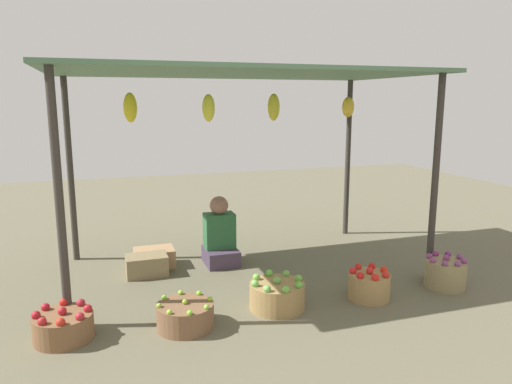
{
  "coord_description": "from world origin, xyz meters",
  "views": [
    {
      "loc": [
        -1.46,
        -4.88,
        1.85
      ],
      "look_at": [
        0.0,
        -0.47,
        0.95
      ],
      "focal_mm": 33.59,
      "sensor_mm": 36.0,
      "label": 1
    }
  ],
  "objects_px": {
    "wooden_crate_near_vendor": "(147,265)",
    "wooden_crate_stacked_rear": "(154,258)",
    "basket_red_tomatoes": "(369,285)",
    "basket_purple_onions": "(445,273)",
    "basket_red_apples": "(63,326)",
    "vendor_person": "(220,238)",
    "basket_green_apples": "(277,295)",
    "basket_limes": "(185,315)"
  },
  "relations": [
    {
      "from": "basket_purple_onions",
      "to": "wooden_crate_stacked_rear",
      "type": "distance_m",
      "value": 3.1
    },
    {
      "from": "vendor_person",
      "to": "basket_red_apples",
      "type": "distance_m",
      "value": 2.11
    },
    {
      "from": "basket_red_apples",
      "to": "wooden_crate_near_vendor",
      "type": "xyz_separation_m",
      "value": [
        0.76,
        1.23,
        -0.0
      ]
    },
    {
      "from": "basket_red_apples",
      "to": "basket_purple_onions",
      "type": "height_order",
      "value": "basket_purple_onions"
    },
    {
      "from": "vendor_person",
      "to": "basket_purple_onions",
      "type": "height_order",
      "value": "vendor_person"
    },
    {
      "from": "basket_green_apples",
      "to": "basket_purple_onions",
      "type": "height_order",
      "value": "basket_purple_onions"
    },
    {
      "from": "basket_green_apples",
      "to": "wooden_crate_near_vendor",
      "type": "relative_size",
      "value": 1.16
    },
    {
      "from": "basket_red_apples",
      "to": "wooden_crate_near_vendor",
      "type": "relative_size",
      "value": 1.06
    },
    {
      "from": "basket_red_apples",
      "to": "basket_limes",
      "type": "xyz_separation_m",
      "value": [
        0.94,
        -0.1,
        -0.01
      ]
    },
    {
      "from": "basket_red_tomatoes",
      "to": "wooden_crate_near_vendor",
      "type": "bearing_deg",
      "value": 146.05
    },
    {
      "from": "basket_limes",
      "to": "wooden_crate_near_vendor",
      "type": "xyz_separation_m",
      "value": [
        -0.18,
        1.33,
        0.0
      ]
    },
    {
      "from": "basket_red_apples",
      "to": "basket_red_tomatoes",
      "type": "bearing_deg",
      "value": -1.44
    },
    {
      "from": "basket_red_apples",
      "to": "basket_green_apples",
      "type": "distance_m",
      "value": 1.79
    },
    {
      "from": "basket_green_apples",
      "to": "basket_purple_onions",
      "type": "distance_m",
      "value": 1.77
    },
    {
      "from": "basket_red_apples",
      "to": "basket_purple_onions",
      "type": "bearing_deg",
      "value": -1.0
    },
    {
      "from": "vendor_person",
      "to": "basket_red_tomatoes",
      "type": "distance_m",
      "value": 1.8
    },
    {
      "from": "vendor_person",
      "to": "basket_red_apples",
      "type": "height_order",
      "value": "vendor_person"
    },
    {
      "from": "basket_green_apples",
      "to": "basket_purple_onions",
      "type": "bearing_deg",
      "value": -2.2
    },
    {
      "from": "vendor_person",
      "to": "basket_green_apples",
      "type": "relative_size",
      "value": 1.57
    },
    {
      "from": "basket_green_apples",
      "to": "basket_red_tomatoes",
      "type": "xyz_separation_m",
      "value": [
        0.9,
        -0.07,
        0.01
      ]
    },
    {
      "from": "basket_green_apples",
      "to": "basket_red_tomatoes",
      "type": "relative_size",
      "value": 1.27
    },
    {
      "from": "vendor_person",
      "to": "wooden_crate_stacked_rear",
      "type": "height_order",
      "value": "vendor_person"
    },
    {
      "from": "basket_limes",
      "to": "wooden_crate_stacked_rear",
      "type": "bearing_deg",
      "value": 92.59
    },
    {
      "from": "vendor_person",
      "to": "basket_red_apples",
      "type": "bearing_deg",
      "value": -139.85
    },
    {
      "from": "basket_red_apples",
      "to": "basket_limes",
      "type": "height_order",
      "value": "basket_red_apples"
    },
    {
      "from": "vendor_person",
      "to": "basket_purple_onions",
      "type": "bearing_deg",
      "value": -35.84
    },
    {
      "from": "wooden_crate_near_vendor",
      "to": "wooden_crate_stacked_rear",
      "type": "relative_size",
      "value": 0.99
    },
    {
      "from": "basket_limes",
      "to": "basket_red_tomatoes",
      "type": "bearing_deg",
      "value": 1.19
    },
    {
      "from": "basket_purple_onions",
      "to": "basket_limes",
      "type": "bearing_deg",
      "value": -179.09
    },
    {
      "from": "basket_red_apples",
      "to": "basket_red_tomatoes",
      "type": "relative_size",
      "value": 1.16
    },
    {
      "from": "basket_limes",
      "to": "basket_green_apples",
      "type": "distance_m",
      "value": 0.86
    },
    {
      "from": "vendor_person",
      "to": "wooden_crate_near_vendor",
      "type": "height_order",
      "value": "vendor_person"
    },
    {
      "from": "basket_red_apples",
      "to": "basket_red_tomatoes",
      "type": "distance_m",
      "value": 2.69
    },
    {
      "from": "basket_purple_onions",
      "to": "basket_red_apples",
      "type": "bearing_deg",
      "value": 179.0
    },
    {
      "from": "wooden_crate_near_vendor",
      "to": "wooden_crate_stacked_rear",
      "type": "bearing_deg",
      "value": 65.65
    },
    {
      "from": "basket_red_tomatoes",
      "to": "basket_purple_onions",
      "type": "bearing_deg",
      "value": 0.35
    },
    {
      "from": "wooden_crate_near_vendor",
      "to": "vendor_person",
      "type": "bearing_deg",
      "value": 8.33
    },
    {
      "from": "basket_red_apples",
      "to": "basket_limes",
      "type": "distance_m",
      "value": 0.95
    },
    {
      "from": "vendor_person",
      "to": "basket_limes",
      "type": "relative_size",
      "value": 1.65
    },
    {
      "from": "basket_red_tomatoes",
      "to": "basket_purple_onions",
      "type": "height_order",
      "value": "basket_purple_onions"
    },
    {
      "from": "basket_red_tomatoes",
      "to": "vendor_person",
      "type": "bearing_deg",
      "value": 127.41
    },
    {
      "from": "basket_red_apples",
      "to": "wooden_crate_stacked_rear",
      "type": "bearing_deg",
      "value": 59.31
    }
  ]
}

